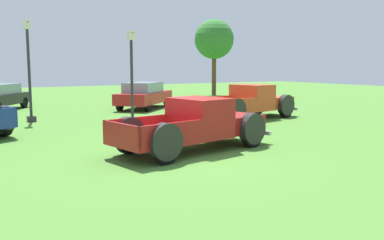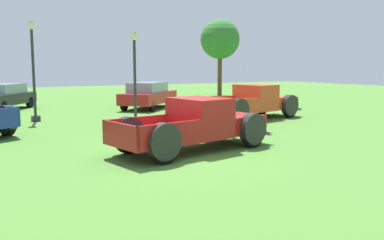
{
  "view_description": "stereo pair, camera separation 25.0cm",
  "coord_description": "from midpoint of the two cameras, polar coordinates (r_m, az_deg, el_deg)",
  "views": [
    {
      "loc": [
        -5.63,
        -10.03,
        2.47
      ],
      "look_at": [
        0.46,
        0.33,
        0.9
      ],
      "focal_mm": 39.16,
      "sensor_mm": 36.0,
      "label": 1
    },
    {
      "loc": [
        -5.42,
        -10.15,
        2.47
      ],
      "look_at": [
        0.46,
        0.33,
        0.9
      ],
      "focal_mm": 39.16,
      "sensor_mm": 36.0,
      "label": 2
    }
  ],
  "objects": [
    {
      "name": "lamp_post_near",
      "position": [
        19.66,
        -20.46,
        6.56
      ],
      "size": [
        0.36,
        0.36,
        4.44
      ],
      "color": "#2D2D33",
      "rests_on": "ground_plane"
    },
    {
      "name": "pickup_truck_behind_left",
      "position": [
        19.85,
        9.12,
        2.4
      ],
      "size": [
        5.43,
        2.83,
        1.58
      ],
      "color": "#D14723",
      "rests_on": "ground_plane"
    },
    {
      "name": "ground_plane",
      "position": [
        11.76,
        -0.58,
        -4.68
      ],
      "size": [
        80.0,
        80.0,
        0.0
      ],
      "primitive_type": "plane",
      "color": "#477A2D"
    },
    {
      "name": "pickup_truck_foreground",
      "position": [
        12.38,
        1.85,
        -0.65
      ],
      "size": [
        5.24,
        2.76,
        1.53
      ],
      "color": "maroon",
      "rests_on": "ground_plane"
    },
    {
      "name": "oak_tree_east",
      "position": [
        35.02,
        4.04,
        10.87
      ],
      "size": [
        3.23,
        3.23,
        6.23
      ],
      "color": "brown",
      "rests_on": "ground_plane"
    },
    {
      "name": "lamp_post_far",
      "position": [
        18.09,
        -7.4,
        6.13
      ],
      "size": [
        0.36,
        0.36,
        3.96
      ],
      "color": "#2D2D33",
      "rests_on": "ground_plane"
    },
    {
      "name": "sedan_distant_b",
      "position": [
        24.26,
        -5.65,
        3.45
      ],
      "size": [
        4.55,
        4.48,
        1.51
      ],
      "color": "#B21E1E",
      "rests_on": "ground_plane"
    },
    {
      "name": "sedan_distant_a",
      "position": [
        25.6,
        -24.03,
        2.97
      ],
      "size": [
        3.94,
        4.57,
        1.45
      ],
      "color": "black",
      "rests_on": "ground_plane"
    }
  ]
}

